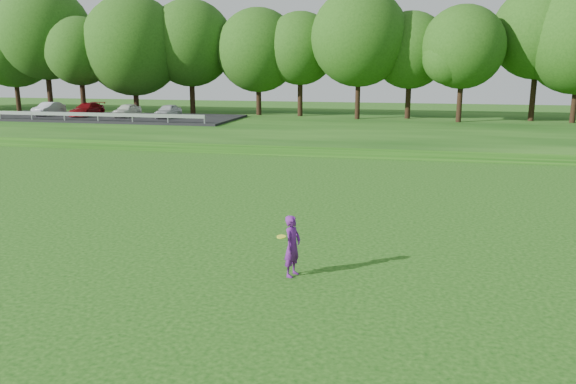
# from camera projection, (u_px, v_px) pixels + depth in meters

# --- Properties ---
(ground) EXTENTS (140.00, 140.00, 0.00)m
(ground) POSITION_uv_depth(u_px,v_px,m) (280.00, 271.00, 14.96)
(ground) COLOR #103E0B
(ground) RESTS_ON ground
(berm) EXTENTS (130.00, 30.00, 0.60)m
(berm) POSITION_uv_depth(u_px,v_px,m) (372.00, 127.00, 47.27)
(berm) COLOR #103E0B
(berm) RESTS_ON ground
(walking_path) EXTENTS (130.00, 1.60, 0.04)m
(walking_path) POSITION_uv_depth(u_px,v_px,m) (356.00, 155.00, 34.00)
(walking_path) COLOR gray
(walking_path) RESTS_ON ground
(treeline) EXTENTS (104.00, 7.00, 15.00)m
(treeline) POSITION_uv_depth(u_px,v_px,m) (379.00, 33.00, 49.36)
(treeline) COLOR #1E4710
(treeline) RESTS_ON berm
(parking_lot) EXTENTS (24.00, 9.00, 1.38)m
(parking_lot) POSITION_uv_depth(u_px,v_px,m) (106.00, 114.00, 51.01)
(parking_lot) COLOR black
(parking_lot) RESTS_ON berm
(woman) EXTENTS (0.63, 0.68, 1.61)m
(woman) POSITION_uv_depth(u_px,v_px,m) (292.00, 246.00, 14.45)
(woman) COLOR #601B7D
(woman) RESTS_ON ground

